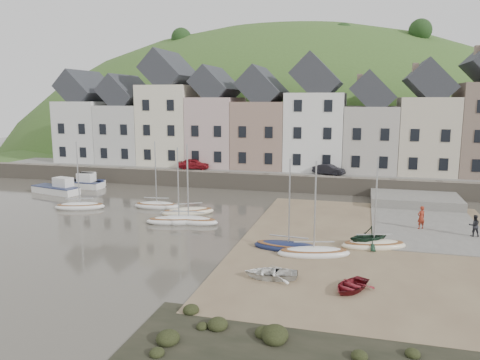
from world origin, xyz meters
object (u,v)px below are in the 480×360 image
(rowboat_white, at_px, (271,273))
(person_red, at_px, (421,217))
(sailboat_0, at_px, (80,206))
(rowboat_red, at_px, (351,286))
(person_dark, at_px, (474,226))
(car_left, at_px, (194,164))
(car_right, at_px, (329,169))
(rowboat_green, at_px, (368,236))

(rowboat_white, bearing_deg, person_red, 135.40)
(sailboat_0, relative_size, rowboat_red, 2.46)
(person_dark, xyz_separation_m, car_left, (-27.28, 15.84, 1.33))
(rowboat_white, xyz_separation_m, car_right, (1.10, 27.19, 1.82))
(sailboat_0, relative_size, car_left, 1.71)
(rowboat_green, relative_size, car_left, 0.73)
(sailboat_0, bearing_deg, person_red, 1.18)
(rowboat_white, height_order, rowboat_red, rowboat_white)
(sailboat_0, bearing_deg, rowboat_green, -10.65)
(car_right, bearing_deg, person_red, -132.61)
(person_red, bearing_deg, person_dark, 129.99)
(car_left, bearing_deg, person_dark, -126.48)
(rowboat_green, height_order, person_dark, person_dark)
(car_left, xyz_separation_m, car_right, (15.81, 0.00, -0.05))
(person_red, height_order, car_right, car_right)
(rowboat_white, bearing_deg, rowboat_red, 73.96)
(sailboat_0, relative_size, rowboat_green, 2.33)
(person_dark, bearing_deg, rowboat_green, 24.57)
(rowboat_green, xyz_separation_m, rowboat_red, (-0.91, -7.67, -0.45))
(sailboat_0, xyz_separation_m, rowboat_white, (19.95, -11.82, 0.10))
(sailboat_0, distance_m, car_right, 26.14)
(rowboat_green, bearing_deg, rowboat_red, -37.18)
(rowboat_white, relative_size, rowboat_red, 1.14)
(rowboat_red, bearing_deg, car_right, 124.69)
(rowboat_green, height_order, rowboat_red, rowboat_green)
(rowboat_white, bearing_deg, car_right, 169.34)
(person_dark, bearing_deg, car_left, -35.72)
(rowboat_white, relative_size, rowboat_green, 1.08)
(car_left, distance_m, car_right, 15.81)
(rowboat_red, bearing_deg, person_red, 97.88)
(rowboat_white, distance_m, person_dark, 16.94)
(sailboat_0, xyz_separation_m, car_right, (21.05, 15.37, 1.92))
(rowboat_red, xyz_separation_m, car_left, (-19.04, 27.77, 1.90))
(sailboat_0, relative_size, rowboat_white, 2.16)
(person_dark, bearing_deg, car_right, -59.68)
(rowboat_white, xyz_separation_m, person_dark, (12.57, 11.35, 0.54))
(rowboat_red, distance_m, person_red, 13.87)
(person_dark, relative_size, car_left, 0.42)
(rowboat_green, xyz_separation_m, person_red, (3.87, 5.33, 0.22))
(sailboat_0, relative_size, person_dark, 4.03)
(person_dark, xyz_separation_m, car_right, (-11.47, 15.84, 1.28))
(rowboat_red, bearing_deg, car_left, 152.50)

